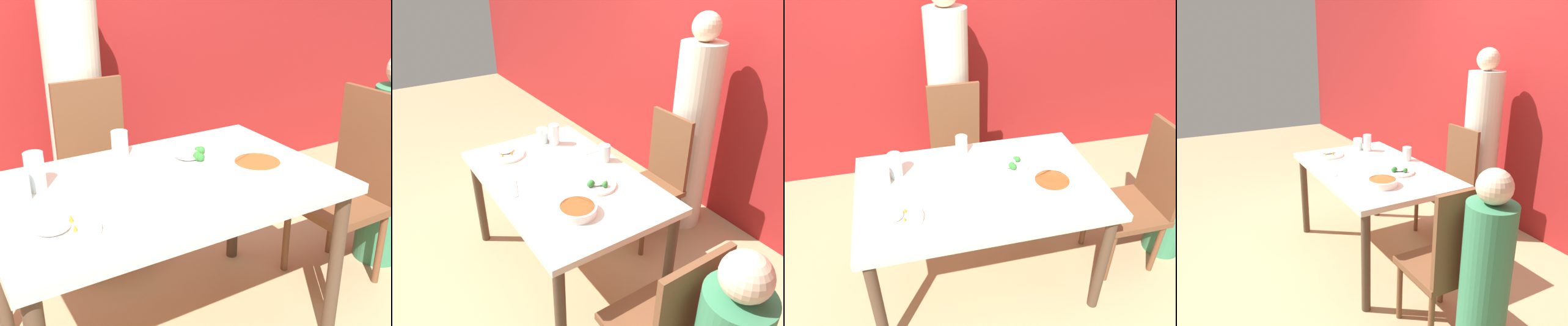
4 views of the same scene
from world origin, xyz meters
The scene contains 13 objects.
dining_table centered at (0.00, 0.00, 0.66)m, with size 1.34×0.86×0.75m.
chair_adult_spot centered at (0.02, 0.78, 0.51)m, with size 0.40×0.40×0.98m.
chair_child_spot centered at (1.02, -0.05, 0.51)m, with size 0.40×0.40×0.98m.
person_adult centered at (0.02, 1.10, 0.76)m, with size 0.31×0.31×1.64m.
person_child centered at (1.30, -0.05, 0.53)m, with size 0.25×0.25×1.15m.
bowl_curry centered at (0.37, -0.12, 0.78)m, with size 0.21×0.21×0.05m.
plate_rice_adult centered at (0.20, 0.12, 0.77)m, with size 0.23×0.23×0.06m.
plate_rice_child centered at (-0.46, -0.18, 0.76)m, with size 0.25×0.25×0.05m.
glass_water_tall centered at (-0.52, 0.12, 0.80)m, with size 0.08×0.08×0.10m.
glass_water_short centered at (-0.04, 0.34, 0.81)m, with size 0.07×0.07×0.11m.
glass_water_center centered at (-0.44, 0.18, 0.82)m, with size 0.07×0.07×0.15m.
napkin_folded centered at (-0.24, 0.33, 0.75)m, with size 0.14×0.14×0.01m.
fork_steel centered at (-0.03, -0.30, 0.75)m, with size 0.18×0.08×0.01m.
Camera 1 is at (-0.79, -1.55, 1.55)m, focal length 45.00 mm.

